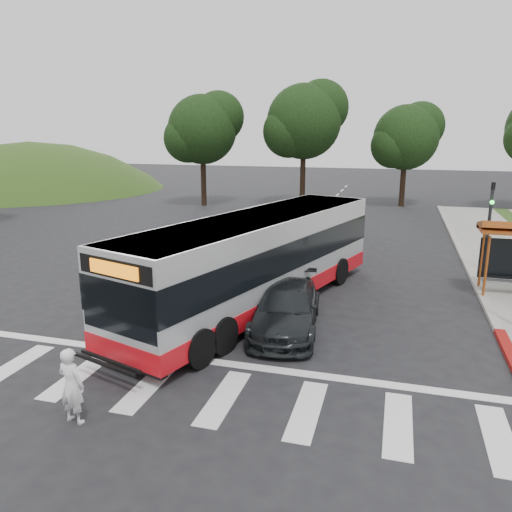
% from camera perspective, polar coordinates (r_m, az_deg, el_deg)
% --- Properties ---
extents(ground, '(140.00, 140.00, 0.00)m').
position_cam_1_polar(ground, '(17.22, -4.44, -6.86)').
color(ground, black).
rests_on(ground, ground).
extents(curb_east, '(0.30, 40.00, 0.15)m').
position_cam_1_polar(curb_east, '(24.07, 23.31, -1.66)').
color(curb_east, '#9E9991').
rests_on(curb_east, ground).
extents(hillside_nw, '(44.00, 44.00, 10.00)m').
position_cam_1_polar(hillside_nw, '(59.03, -24.07, 7.00)').
color(hillside_nw, '#2A4716').
rests_on(hillside_nw, ground).
extents(crosswalk_ladder, '(18.00, 2.60, 0.01)m').
position_cam_1_polar(crosswalk_ladder, '(13.08, -12.26, -14.31)').
color(crosswalk_ladder, silver).
rests_on(crosswalk_ladder, ground).
extents(traffic_signal_ne_short, '(0.18, 0.37, 4.00)m').
position_cam_1_polar(traffic_signal_ne_short, '(24.15, 25.14, 4.06)').
color(traffic_signal_ne_short, black).
rests_on(traffic_signal_ne_short, ground).
extents(tree_north_a, '(6.60, 6.15, 10.17)m').
position_cam_1_polar(tree_north_a, '(41.81, 5.64, 15.18)').
color(tree_north_a, black).
rests_on(tree_north_a, ground).
extents(tree_north_b, '(5.72, 5.33, 8.43)m').
position_cam_1_polar(tree_north_b, '(43.11, 16.87, 12.95)').
color(tree_north_b, black).
rests_on(tree_north_b, ground).
extents(tree_north_c, '(6.16, 5.74, 9.30)m').
position_cam_1_polar(tree_north_c, '(42.10, -6.03, 14.30)').
color(tree_north_c, black).
rests_on(tree_north_c, ground).
extents(transit_bus, '(6.51, 12.98, 3.29)m').
position_cam_1_polar(transit_bus, '(17.59, 0.26, -0.72)').
color(transit_bus, '#BBBEC1').
rests_on(transit_bus, ground).
extents(pedestrian, '(0.68, 0.50, 1.73)m').
position_cam_1_polar(pedestrian, '(11.72, -20.34, -13.72)').
color(pedestrian, white).
rests_on(pedestrian, ground).
extents(dark_sedan, '(2.56, 5.13, 1.43)m').
position_cam_1_polar(dark_sedan, '(15.89, 3.47, -5.92)').
color(dark_sedan, black).
rests_on(dark_sedan, ground).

